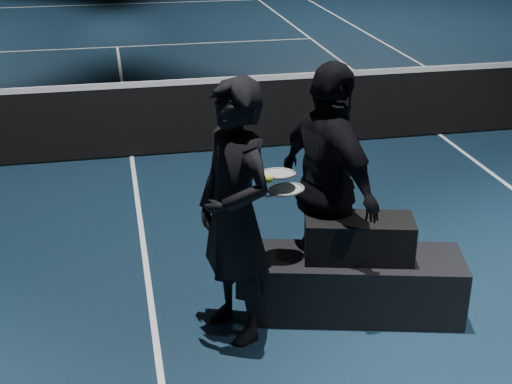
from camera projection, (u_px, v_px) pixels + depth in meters
floor at (132, 157)px, 8.85m from camera, size 36.00×36.00×0.00m
court_lines at (132, 157)px, 8.84m from camera, size 10.98×23.78×0.01m
net_mesh at (129, 122)px, 8.66m from camera, size 12.80×0.02×0.86m
net_tape at (126, 85)px, 8.48m from camera, size 12.80×0.03×0.07m
player_bench at (356, 284)px, 5.60m from camera, size 1.73×0.93×0.49m
racket_bag at (359, 238)px, 5.44m from camera, size 0.88×0.54×0.33m
bag_signature at (367, 249)px, 5.28m from camera, size 0.37×0.10×0.11m
player_a at (235, 214)px, 5.07m from camera, size 0.74×0.85×1.97m
player_b at (328, 188)px, 5.49m from camera, size 0.82×1.25×1.97m
racket_lower at (286, 190)px, 5.26m from camera, size 0.71×0.45×0.03m
racket_upper at (278, 173)px, 5.22m from camera, size 0.71×0.49×0.10m
tennis_balls at (264, 176)px, 5.11m from camera, size 0.12×0.10×0.12m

